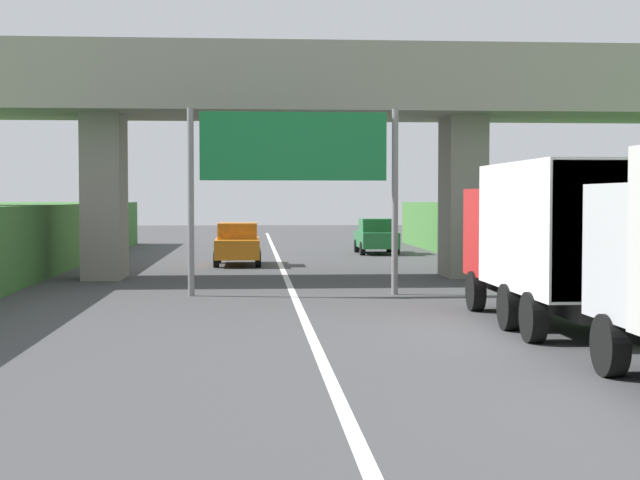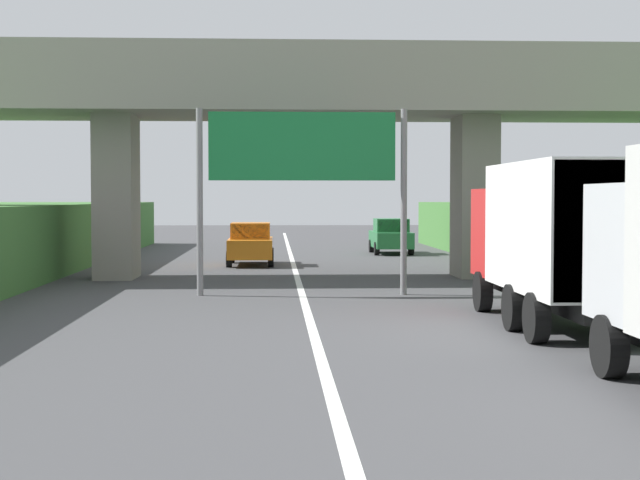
% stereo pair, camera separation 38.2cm
% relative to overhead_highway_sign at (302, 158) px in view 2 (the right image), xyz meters
% --- Properties ---
extents(lane_centre_stripe, '(0.20, 98.17, 0.01)m').
position_rel_overhead_highway_sign_xyz_m(lane_centre_stripe, '(0.00, -1.29, -3.83)').
color(lane_centre_stripe, white).
rests_on(lane_centre_stripe, ground).
extents(overpass_bridge, '(40.00, 4.80, 7.71)m').
position_rel_overhead_highway_sign_xyz_m(overpass_bridge, '(0.00, 5.98, 1.97)').
color(overpass_bridge, gray).
rests_on(overpass_bridge, ground).
extents(overhead_highway_sign, '(5.88, 0.18, 5.21)m').
position_rel_overhead_highway_sign_xyz_m(overhead_highway_sign, '(0.00, 0.00, 0.00)').
color(overhead_highway_sign, slate).
rests_on(overhead_highway_sign, ground).
extents(truck_red, '(2.44, 7.30, 3.44)m').
position_rel_overhead_highway_sign_xyz_m(truck_red, '(5.18, -6.87, -1.90)').
color(truck_red, black).
rests_on(truck_red, ground).
extents(car_orange, '(1.86, 4.10, 1.72)m').
position_rel_overhead_highway_sign_xyz_m(car_orange, '(-1.74, 12.20, -2.98)').
color(car_orange, orange).
rests_on(car_orange, ground).
extents(car_green, '(1.86, 4.10, 1.72)m').
position_rel_overhead_highway_sign_xyz_m(car_green, '(4.91, 19.79, -2.98)').
color(car_green, '#236B38').
rests_on(car_green, ground).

